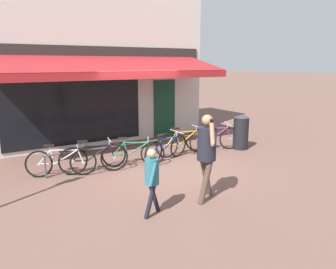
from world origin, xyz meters
TOP-DOWN VIEW (x-y plane):
  - ground_plane at (0.00, 0.00)m, footprint 160.00×160.00m
  - shop_front at (-0.45, 4.55)m, footprint 8.09×4.96m
  - bike_rack_rail at (-0.23, 0.66)m, footprint 5.33×0.04m
  - bicycle_silver at (-2.48, 0.64)m, footprint 1.61×0.79m
  - bicycle_black at (-1.72, 0.43)m, footprint 1.69×0.58m
  - bicycle_green at (-0.63, 0.44)m, footprint 1.57×0.87m
  - bicycle_blue at (0.36, 0.34)m, footprint 1.67×0.60m
  - bicycle_orange at (1.10, 0.56)m, footprint 1.84×0.52m
  - bicycle_purple at (2.23, 0.52)m, footprint 1.78×0.80m
  - pedestrian_adult at (-0.37, -2.34)m, footprint 0.58×0.68m
  - pedestrian_child at (-1.64, -2.38)m, footprint 0.42×0.42m
  - litter_bin at (3.08, 0.20)m, footprint 0.49×0.49m

SIDE VIEW (x-z plane):
  - ground_plane at x=0.00m, z-range 0.00..0.00m
  - bicycle_green at x=-0.63m, z-range -0.06..0.76m
  - bicycle_silver at x=-2.48m, z-range -0.05..0.76m
  - bicycle_blue at x=0.36m, z-range -0.05..0.78m
  - bicycle_black at x=-1.72m, z-range -0.04..0.81m
  - bicycle_orange at x=1.10m, z-range -0.04..0.82m
  - bicycle_purple at x=2.23m, z-range -0.05..0.83m
  - bike_rack_rail at x=-0.23m, z-range 0.21..0.78m
  - litter_bin at x=3.08m, z-range 0.00..1.12m
  - pedestrian_child at x=-1.64m, z-range 0.13..1.39m
  - pedestrian_adult at x=-0.37m, z-range 0.19..1.94m
  - shop_front at x=-0.45m, z-range -0.01..6.25m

